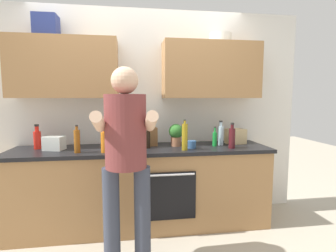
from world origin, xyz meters
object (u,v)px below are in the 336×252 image
(bottle_hotsauce, at_px, (37,139))
(bottle_wine, at_px, (232,137))
(cup_tea, at_px, (192,144))
(bottle_water, at_px, (221,135))
(person_standing, at_px, (126,152))
(bottle_syrup, at_px, (77,141))
(grocery_bag_produce, at_px, (54,143))
(potted_herb, at_px, (176,134))
(bottle_soy, at_px, (148,139))
(bottle_juice, at_px, (105,141))
(knife_block, at_px, (153,136))
(mixing_bowl, at_px, (119,144))
(bottle_soda, at_px, (215,139))
(bottle_oil, at_px, (185,137))
(grocery_bag_bread, at_px, (236,136))

(bottle_hotsauce, xyz_separation_m, bottle_wine, (2.10, -0.27, 0.01))
(cup_tea, bearing_deg, bottle_water, 18.89)
(person_standing, distance_m, bottle_syrup, 0.74)
(grocery_bag_produce, bearing_deg, potted_herb, 1.67)
(bottle_soy, height_order, grocery_bag_produce, bottle_soy)
(bottle_juice, distance_m, bottle_wine, 1.36)
(knife_block, bearing_deg, person_standing, -109.38)
(bottle_juice, bearing_deg, mixing_bowl, 60.75)
(person_standing, xyz_separation_m, bottle_soy, (0.23, 0.68, -0.00))
(bottle_wine, height_order, cup_tea, bottle_wine)
(bottle_water, xyz_separation_m, bottle_soda, (-0.09, -0.05, -0.04))
(bottle_soy, bearing_deg, mixing_bowl, 165.10)
(potted_herb, bearing_deg, grocery_bag_produce, -178.33)
(bottle_hotsauce, bearing_deg, grocery_bag_produce, -24.66)
(bottle_syrup, distance_m, potted_herb, 1.07)
(bottle_water, distance_m, cup_tea, 0.40)
(potted_herb, bearing_deg, cup_tea, -45.19)
(bottle_syrup, xyz_separation_m, cup_tea, (1.20, 0.07, -0.08))
(bottle_soda, height_order, bottle_oil, bottle_oil)
(bottle_water, bearing_deg, bottle_syrup, -173.01)
(mixing_bowl, bearing_deg, bottle_hotsauce, 176.51)
(bottle_oil, height_order, potted_herb, bottle_oil)
(bottle_wine, bearing_deg, bottle_oil, -177.19)
(bottle_water, height_order, knife_block, bottle_water)
(knife_block, bearing_deg, bottle_water, -7.15)
(bottle_juice, height_order, bottle_soy, bottle_juice)
(bottle_soy, height_order, bottle_soda, bottle_soy)
(bottle_soda, distance_m, grocery_bag_bread, 0.33)
(bottle_soda, relative_size, potted_herb, 0.89)
(bottle_soda, bearing_deg, bottle_water, 30.20)
(bottle_syrup, bearing_deg, bottle_water, 6.99)
(potted_herb, height_order, grocery_bag_bread, potted_herb)
(grocery_bag_produce, bearing_deg, bottle_soy, -2.67)
(bottle_juice, xyz_separation_m, grocery_bag_produce, (-0.54, 0.20, -0.04))
(cup_tea, bearing_deg, grocery_bag_bread, 19.09)
(person_standing, xyz_separation_m, grocery_bag_bread, (1.30, 0.82, -0.02))
(person_standing, bearing_deg, bottle_wine, 25.56)
(bottle_water, bearing_deg, bottle_oil, -155.07)
(knife_block, height_order, grocery_bag_produce, knife_block)
(bottle_water, distance_m, bottle_soda, 0.11)
(mixing_bowl, bearing_deg, potted_herb, 0.16)
(person_standing, bearing_deg, bottle_hotsauce, 139.69)
(bottle_oil, height_order, grocery_bag_produce, bottle_oil)
(knife_block, relative_size, grocery_bag_bread, 1.27)
(bottle_soy, relative_size, bottle_wine, 0.91)
(bottle_soda, distance_m, bottle_syrup, 1.49)
(bottle_wine, xyz_separation_m, mixing_bowl, (-1.23, 0.22, -0.08))
(person_standing, distance_m, grocery_bag_bread, 1.53)
(bottle_juice, xyz_separation_m, bottle_soy, (0.45, 0.16, -0.01))
(bottle_oil, xyz_separation_m, grocery_bag_produce, (-1.37, 0.21, -0.07))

